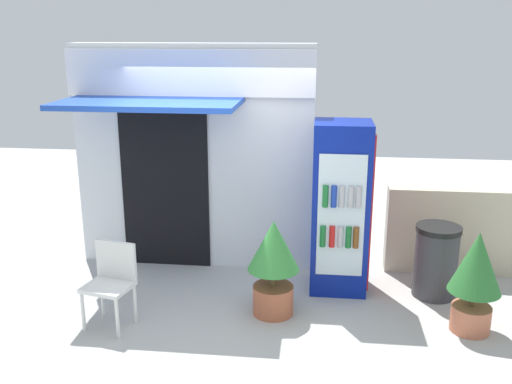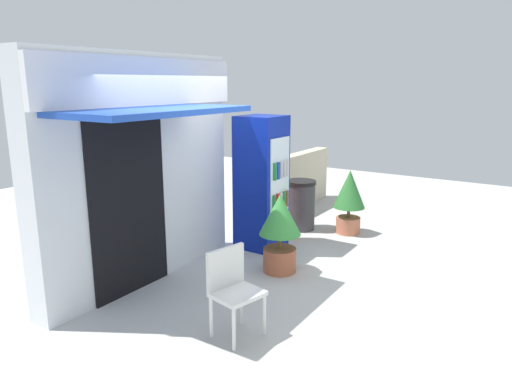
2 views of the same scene
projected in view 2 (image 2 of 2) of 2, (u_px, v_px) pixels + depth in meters
The scene contains 8 objects.
ground at pixel (264, 290), 5.60m from camera, with size 16.00×16.00×0.00m, color #B2B2AD.
storefront_building at pixel (140, 166), 5.61m from camera, with size 2.95×1.35×2.76m.
drink_cooler at pixel (262, 183), 6.90m from camera, with size 0.65×0.66×1.96m.
plastic_chair at pixel (232, 285), 4.54m from camera, with size 0.52×0.48×0.87m.
potted_plant_near_shop at pixel (280, 227), 6.03m from camera, with size 0.54×0.54×1.04m.
potted_plant_curbside at pixel (349, 196), 7.59m from camera, with size 0.51×0.51×1.05m.
trash_bin at pixel (301, 205), 7.86m from camera, with size 0.50×0.50×0.83m.
stone_boundary_wall at pixel (290, 183), 8.95m from camera, with size 2.79×0.24×1.07m, color beige.
Camera 2 is at (-4.40, -2.74, 2.43)m, focal length 32.96 mm.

